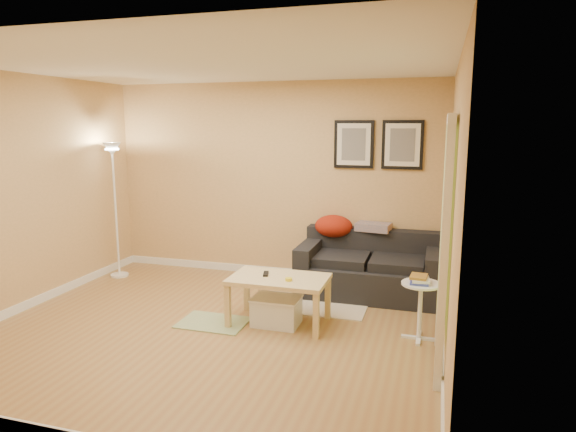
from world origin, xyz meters
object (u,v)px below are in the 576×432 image
at_px(storage_bin, 276,311).
at_px(side_table, 420,311).
at_px(floor_lamp, 116,214).
at_px(book_stack, 420,279).
at_px(sofa, 370,265).
at_px(coffee_table, 279,300).

bearing_deg(storage_bin, side_table, 1.80).
bearing_deg(floor_lamp, storage_bin, -21.29).
relative_size(book_stack, floor_lamp, 0.13).
xyz_separation_m(sofa, side_table, (0.64, -1.18, -0.09)).
xyz_separation_m(book_stack, floor_lamp, (-4.00, 0.96, 0.26)).
bearing_deg(sofa, storage_bin, -122.88).
bearing_deg(coffee_table, storage_bin, -100.70).
height_order(sofa, storage_bin, sofa).
xyz_separation_m(storage_bin, side_table, (1.43, 0.04, 0.13)).
bearing_deg(coffee_table, side_table, 5.64).
relative_size(coffee_table, book_stack, 4.37).
relative_size(coffee_table, storage_bin, 2.05).
bearing_deg(floor_lamp, sofa, 3.66).
height_order(storage_bin, side_table, side_table).
height_order(storage_bin, book_stack, book_stack).
xyz_separation_m(side_table, floor_lamp, (-4.02, 0.96, 0.58)).
bearing_deg(floor_lamp, book_stack, -13.51).
height_order(sofa, book_stack, sofa).
bearing_deg(storage_bin, book_stack, 1.89).
relative_size(sofa, book_stack, 7.44).
bearing_deg(storage_bin, coffee_table, 73.67).
bearing_deg(book_stack, sofa, 132.43).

